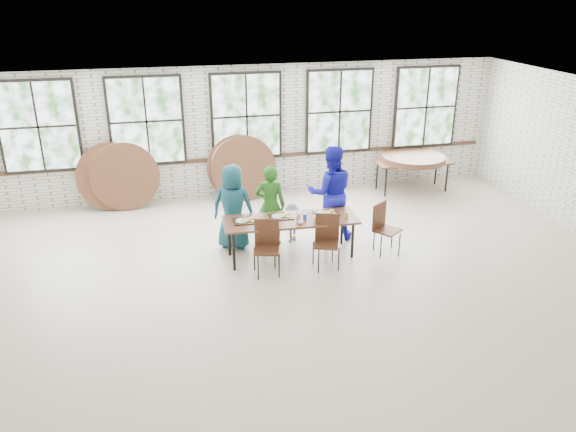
% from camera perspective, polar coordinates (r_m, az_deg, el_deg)
% --- Properties ---
extents(room, '(12.00, 12.00, 12.00)m').
position_cam_1_polar(room, '(12.89, -4.24, 9.88)').
color(room, '#C3B29B').
rests_on(room, ground).
extents(dining_table, '(2.43, 0.90, 0.74)m').
position_cam_1_polar(dining_table, '(10.04, 0.27, -0.57)').
color(dining_table, brown).
rests_on(dining_table, ground).
extents(chair_near_left, '(0.51, 0.50, 0.95)m').
position_cam_1_polar(chair_near_left, '(9.56, -2.18, -2.67)').
color(chair_near_left, '#462717').
rests_on(chair_near_left, ground).
extents(chair_near_right, '(0.54, 0.53, 0.95)m').
position_cam_1_polar(chair_near_right, '(9.79, 3.94, -2.08)').
color(chair_near_right, '#462717').
rests_on(chair_near_right, ground).
extents(chair_spare, '(0.58, 0.58, 0.95)m').
position_cam_1_polar(chair_spare, '(10.43, 9.65, -0.78)').
color(chair_spare, '#462717').
rests_on(chair_spare, ground).
extents(adult_teal, '(0.92, 0.77, 1.61)m').
position_cam_1_polar(adult_teal, '(10.43, -5.62, 0.92)').
color(adult_teal, navy).
rests_on(adult_teal, ground).
extents(adult_green, '(0.65, 0.53, 1.56)m').
position_cam_1_polar(adult_green, '(10.55, -1.80, 1.10)').
color(adult_green, '#22621A').
rests_on(adult_green, ground).
extents(toddler, '(0.56, 0.43, 0.77)m').
position_cam_1_polar(toddler, '(10.78, 0.38, -0.65)').
color(toddler, '#1F1441').
rests_on(toddler, ground).
extents(adult_blue, '(0.99, 0.82, 1.85)m').
position_cam_1_polar(adult_blue, '(10.78, 4.34, 2.37)').
color(adult_blue, '#1A1BB6').
rests_on(adult_blue, ground).
extents(storage_table, '(1.82, 0.80, 0.74)m').
position_cam_1_polar(storage_table, '(13.75, 12.57, 5.28)').
color(storage_table, brown).
rests_on(storage_table, ground).
extents(tabletop_clutter, '(2.05, 0.60, 0.11)m').
position_cam_1_polar(tabletop_clutter, '(9.98, 0.60, -0.23)').
color(tabletop_clutter, black).
rests_on(tabletop_clutter, dining_table).
extents(round_tops_stacked, '(1.50, 1.50, 0.13)m').
position_cam_1_polar(round_tops_stacked, '(13.72, 12.61, 5.76)').
color(round_tops_stacked, brown).
rests_on(round_tops_stacked, storage_table).
extents(round_tops_leaning, '(4.40, 0.43, 1.49)m').
position_cam_1_polar(round_tops_leaning, '(12.79, -10.79, 4.36)').
color(round_tops_leaning, brown).
rests_on(round_tops_leaning, ground).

